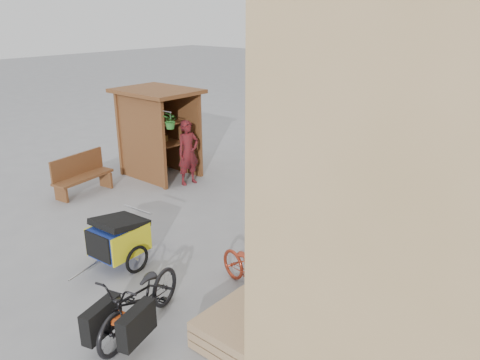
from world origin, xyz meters
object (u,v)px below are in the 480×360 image
Objects in this scene: bike_0 at (253,270)px; bike_3 at (328,221)px; bike_6 at (372,193)px; shopping_carts at (444,161)px; bike_4 at (343,204)px; person_kiosk at (188,153)px; cargo_bike at (139,301)px; bench at (81,174)px; bike_2 at (319,229)px; bike_5 at (356,198)px; kiosk at (156,121)px; bike_7 at (384,184)px; pallet_stack at (244,328)px; child_trailer at (119,238)px; bike_1 at (291,247)px.

bike_0 is 2.31m from bike_3.
bike_0 is 1.04× the size of bike_6.
shopping_carts is 0.84× the size of bike_4.
bike_4 is at bearing -75.71° from person_kiosk.
cargo_bike is at bearing 153.69° from bike_3.
bike_2 is at bearing 2.43° from bench.
cargo_bike is 5.43m from bike_5.
kiosk reaches higher than bike_7.
bike_6 is (0.62, 6.21, -0.09)m from cargo_bike.
bike_5 is (6.01, 2.90, 0.01)m from bench.
bike_3 reaches higher than pallet_stack.
kiosk is 5.88m from bike_2.
bench is 9.39m from shopping_carts.
shopping_carts is 0.93× the size of bike_2.
kiosk is at bearing 93.58° from bike_6.
bike_4 is at bearing 56.50° from child_trailer.
bike_7 reaches higher than child_trailer.
bench is 0.87× the size of bike_4.
cargo_bike is at bearing 160.04° from bike_7.
shopping_carts is at bearing -29.09° from bike_7.
bike_5 reaches higher than bike_4.
bike_5 reaches higher than bike_6.
bike_2 is at bearing -179.66° from bike_5.
bike_5 reaches higher than bike_7.
cargo_bike is 1.24× the size of bike_3.
bike_1 is (0.15, 0.87, 0.10)m from bike_0.
shopping_carts is (-0.00, 8.32, 0.38)m from pallet_stack.
kiosk is 1.57× the size of bike_0.
bike_7 is at bearing 13.28° from bike_0.
bench is at bearing 155.67° from person_kiosk.
person_kiosk is at bearing 70.50° from bike_0.
bike_2 is 0.38m from bike_3.
bike_0 reaches higher than bike_6.
cargo_bike is 1.06× the size of bike_4.
child_trailer is 0.96× the size of person_kiosk.
bike_0 is 0.92× the size of bike_1.
bench is 5.94m from cargo_bike.
bike_2 is (-0.58, 2.95, 0.23)m from pallet_stack.
bike_1 is 4.07m from bike_7.
kiosk is 1.44× the size of bike_1.
bike_4 is 0.41m from bike_5.
child_trailer is at bearing 125.12° from bike_3.
bike_4 is (5.51, 0.35, -1.06)m from kiosk.
bike_7 is (-0.12, 4.06, -0.04)m from bike_1.
kiosk is at bearing 67.75° from bike_3.
person_kiosk is 0.98× the size of bike_5.
bike_5 reaches higher than bike_3.
bike_3 is at bearing -87.11° from person_kiosk.
bike_1 is 0.92× the size of bike_4.
pallet_stack is at bearing 174.88° from bike_6.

